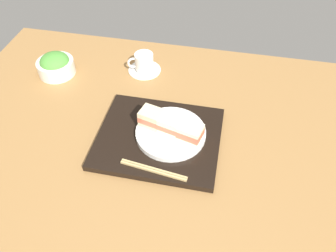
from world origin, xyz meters
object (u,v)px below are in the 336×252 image
at_px(sandwich_middle, 171,125).
at_px(sandwich_far, 190,133).
at_px(sandwich_near, 152,118).
at_px(coffee_cup, 144,64).
at_px(sandwich_plate, 171,133).
at_px(salad_bowl, 56,65).
at_px(chopsticks_pair, 154,170).

xyz_separation_m(sandwich_middle, sandwich_far, (0.06, -0.02, -0.00)).
bearing_deg(sandwich_near, sandwich_middle, -15.81).
bearing_deg(coffee_cup, sandwich_plate, -62.59).
bearing_deg(sandwich_near, coffee_cup, 109.20).
distance_m(sandwich_near, sandwich_middle, 0.06).
relative_size(sandwich_middle, coffee_cup, 0.66).
bearing_deg(coffee_cup, salad_bowl, -165.52).
height_order(sandwich_middle, sandwich_far, sandwich_middle).
bearing_deg(chopsticks_pair, coffee_cup, 107.56).
height_order(sandwich_near, coffee_cup, sandwich_near).
bearing_deg(sandwich_far, salad_bowl, 154.63).
xyz_separation_m(sandwich_near, sandwich_far, (0.12, -0.03, -0.00)).
bearing_deg(chopsticks_pair, sandwich_near, 104.31).
xyz_separation_m(sandwich_plate, sandwich_far, (0.06, -0.02, 0.03)).
xyz_separation_m(sandwich_plate, chopsticks_pair, (-0.02, -0.14, -0.01)).
bearing_deg(sandwich_middle, sandwich_near, 164.19).
xyz_separation_m(sandwich_near, chopsticks_pair, (0.04, -0.16, -0.04)).
bearing_deg(sandwich_plate, chopsticks_pair, -98.24).
distance_m(sandwich_middle, coffee_cup, 0.36).
bearing_deg(sandwich_plate, coffee_cup, 117.41).
height_order(sandwich_near, chopsticks_pair, sandwich_near).
distance_m(sandwich_plate, sandwich_near, 0.07).
distance_m(sandwich_middle, salad_bowl, 0.53).
height_order(sandwich_middle, coffee_cup, sandwich_middle).
distance_m(chopsticks_pair, coffee_cup, 0.48).
relative_size(sandwich_plate, sandwich_middle, 2.63).
relative_size(sandwich_near, salad_bowl, 0.58).
height_order(sandwich_near, sandwich_middle, same).
bearing_deg(chopsticks_pair, salad_bowl, 140.46).
xyz_separation_m(sandwich_plate, sandwich_near, (-0.06, 0.02, 0.03)).
height_order(sandwich_far, chopsticks_pair, sandwich_far).
xyz_separation_m(salad_bowl, chopsticks_pair, (0.46, -0.38, -0.01)).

